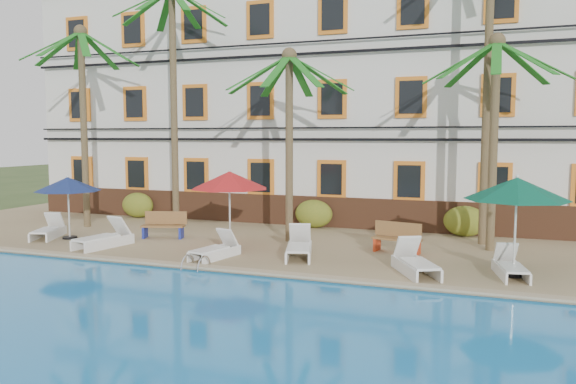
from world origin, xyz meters
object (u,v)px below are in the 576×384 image
at_px(palm_b, 173,75).
at_px(lounger_c, 216,249).
at_px(umbrella_green, 517,189).
at_px(bench_left, 164,225).
at_px(bench_right, 398,237).
at_px(lounger_e, 415,262).
at_px(lounger_f, 510,266).
at_px(lounger_d, 299,247).
at_px(palm_e, 495,110).
at_px(palm_c, 289,116).
at_px(lounger_a, 49,230).
at_px(lounger_b, 104,238).
at_px(umbrella_blue, 68,185).
at_px(pool_ladder, 196,268).
at_px(palm_a, 83,98).
at_px(palm_d, 489,46).
at_px(umbrella_red, 229,181).

relative_size(palm_b, lounger_c, 5.14).
distance_m(umbrella_green, bench_left, 11.68).
relative_size(bench_left, bench_right, 1.00).
height_order(lounger_e, lounger_f, lounger_e).
bearing_deg(lounger_d, palm_e, 29.28).
distance_m(palm_c, bench_left, 5.87).
bearing_deg(lounger_d, lounger_a, -179.79).
xyz_separation_m(lounger_b, bench_right, (9.07, 2.39, 0.16)).
distance_m(lounger_c, bench_left, 4.01).
height_order(umbrella_blue, umbrella_green, umbrella_green).
bearing_deg(lounger_f, bench_right, 147.52).
height_order(palm_e, pool_ladder, palm_e).
relative_size(palm_e, lounger_e, 3.27).
height_order(palm_a, lounger_f, palm_a).
bearing_deg(lounger_f, lounger_e, -166.95).
bearing_deg(lounger_d, palm_d, 38.12).
relative_size(palm_b, umbrella_red, 3.70).
relative_size(palm_d, bench_right, 6.59).
relative_size(lounger_d, bench_right, 1.35).
relative_size(palm_d, umbrella_green, 3.94).
xyz_separation_m(palm_b, lounger_c, (4.07, -4.51, -5.66)).
bearing_deg(bench_left, bench_right, 2.11).
height_order(umbrella_red, umbrella_green, umbrella_green).
bearing_deg(lounger_d, pool_ladder, -133.08).
bearing_deg(umbrella_blue, lounger_e, -4.72).
bearing_deg(pool_ladder, lounger_b, 159.45).
relative_size(lounger_a, lounger_b, 0.91).
bearing_deg(umbrella_red, palm_e, 16.93).
xyz_separation_m(palm_e, umbrella_blue, (-13.85, -2.89, -2.48)).
xyz_separation_m(palm_b, lounger_b, (-0.08, -4.27, -5.62)).
bearing_deg(palm_c, lounger_d, -63.48).
xyz_separation_m(palm_a, lounger_f, (15.56, -2.81, -4.78)).
height_order(umbrella_green, lounger_d, umbrella_green).
bearing_deg(lounger_b, palm_e, 17.55).
bearing_deg(palm_b, pool_ladder, -54.59).
height_order(lounger_f, bench_left, bench_left).
bearing_deg(pool_ladder, umbrella_green, 14.36).
bearing_deg(pool_ladder, bench_right, 39.58).
bearing_deg(umbrella_red, umbrella_blue, -175.28).
distance_m(palm_c, lounger_b, 7.25).
height_order(palm_d, umbrella_red, palm_d).
xyz_separation_m(palm_e, lounger_a, (-14.66, -3.02, -4.10)).
distance_m(lounger_c, lounger_f, 8.12).
bearing_deg(umbrella_green, lounger_c, -174.98).
bearing_deg(umbrella_green, palm_c, 160.23).
xyz_separation_m(lounger_e, bench_left, (-9.02, 2.26, 0.17)).
bearing_deg(lounger_e, palm_b, 155.71).
bearing_deg(palm_b, bench_left, -69.43).
distance_m(palm_a, pool_ladder, 10.27).
xyz_separation_m(lounger_d, pool_ladder, (-2.17, -2.32, -0.30)).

